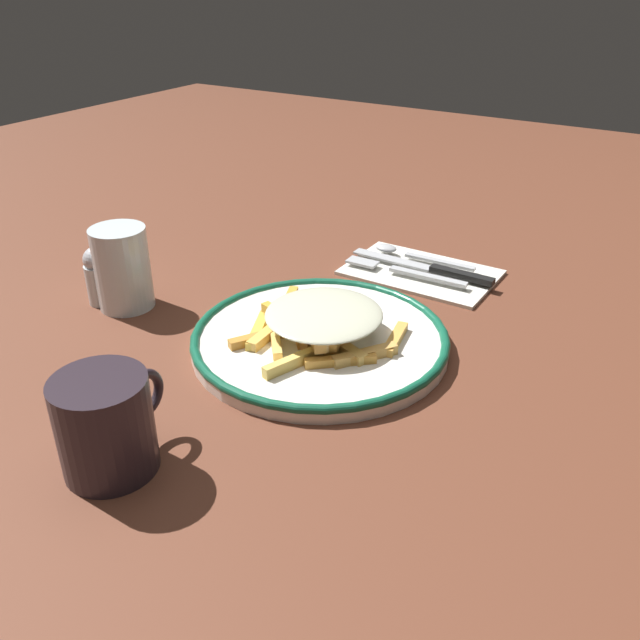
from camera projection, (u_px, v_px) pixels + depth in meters
ground_plane at (320, 347)px, 0.76m from camera, size 2.60×2.60×0.00m
plate at (320, 339)px, 0.76m from camera, size 0.29×0.29×0.02m
fries_heap at (318, 323)px, 0.74m from camera, size 0.18×0.18×0.04m
napkin at (421, 271)px, 0.94m from camera, size 0.14×0.20×0.01m
fork at (404, 271)px, 0.92m from camera, size 0.02×0.18×0.01m
knife at (434, 269)px, 0.92m from camera, size 0.02×0.21×0.01m
spoon at (407, 253)px, 0.97m from camera, size 0.02×0.15×0.01m
water_glass at (122, 268)px, 0.83m from camera, size 0.07×0.07×0.10m
coffee_mug at (107, 424)px, 0.56m from camera, size 0.11×0.08×0.09m
salt_shaker at (99, 275)px, 0.84m from camera, size 0.03×0.03×0.08m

